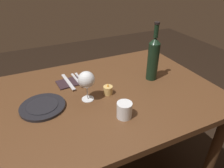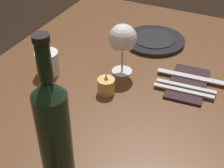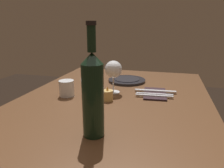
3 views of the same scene
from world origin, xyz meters
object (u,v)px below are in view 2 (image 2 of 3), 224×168
(wine_bottle, at_px, (54,131))
(dinner_plate, at_px, (154,40))
(water_tumbler, at_px, (48,64))
(fork_inner, at_px, (186,86))
(folded_napkin, at_px, (188,84))
(wine_glass_left, at_px, (123,39))
(fork_outer, at_px, (184,91))
(votive_candle, at_px, (106,86))
(table_knife, at_px, (191,77))

(wine_bottle, height_order, dinner_plate, wine_bottle)
(water_tumbler, xyz_separation_m, fork_inner, (0.11, -0.42, -0.02))
(wine_bottle, distance_m, folded_napkin, 0.51)
(wine_glass_left, relative_size, fork_inner, 0.92)
(fork_outer, bearing_deg, water_tumbler, 101.29)
(folded_napkin, bearing_deg, wine_bottle, 160.74)
(votive_candle, bearing_deg, wine_glass_left, 1.49)
(folded_napkin, bearing_deg, fork_outer, 180.00)
(water_tumbler, distance_m, fork_inner, 0.43)
(water_tumbler, relative_size, fork_inner, 0.43)
(dinner_plate, xyz_separation_m, table_knife, (-0.18, -0.18, 0.00))
(votive_candle, height_order, fork_inner, votive_candle)
(wine_glass_left, distance_m, fork_inner, 0.24)
(wine_bottle, bearing_deg, dinner_plate, 1.91)
(votive_candle, bearing_deg, folded_napkin, -55.39)
(table_knife, bearing_deg, water_tumbler, 111.31)
(wine_glass_left, bearing_deg, folded_napkin, -83.79)
(wine_bottle, xyz_separation_m, fork_outer, (0.41, -0.16, -0.13))
(wine_bottle, xyz_separation_m, water_tumbler, (0.33, 0.26, -0.11))
(folded_napkin, bearing_deg, wine_glass_left, 96.21)
(dinner_plate, distance_m, folded_napkin, 0.28)
(fork_outer, bearing_deg, table_knife, -0.00)
(votive_candle, height_order, folded_napkin, votive_candle)
(wine_glass_left, bearing_deg, water_tumbler, 117.97)
(folded_napkin, bearing_deg, dinner_plate, 41.45)
(wine_bottle, relative_size, water_tumbler, 4.52)
(votive_candle, bearing_deg, wine_bottle, -171.82)
(votive_candle, xyz_separation_m, table_knife, (0.17, -0.21, -0.01))
(dinner_plate, xyz_separation_m, folded_napkin, (-0.21, -0.18, -0.00))
(wine_glass_left, height_order, water_tumbler, wine_glass_left)
(table_knife, bearing_deg, wine_glass_left, 104.08)
(water_tumbler, xyz_separation_m, folded_napkin, (0.13, -0.42, -0.03))
(dinner_plate, bearing_deg, wine_bottle, -178.09)
(folded_napkin, distance_m, table_knife, 0.03)
(votive_candle, xyz_separation_m, fork_inner, (0.12, -0.21, -0.01))
(wine_glass_left, xyz_separation_m, water_tumbler, (-0.11, 0.21, -0.08))
(water_tumbler, distance_m, fork_outer, 0.43)
(wine_glass_left, distance_m, folded_napkin, 0.24)
(wine_bottle, bearing_deg, votive_candle, 8.18)
(votive_candle, xyz_separation_m, folded_napkin, (0.14, -0.21, -0.02))
(wine_glass_left, distance_m, fork_outer, 0.24)
(wine_glass_left, height_order, dinner_plate, wine_glass_left)
(dinner_plate, relative_size, table_knife, 1.08)
(dinner_plate, relative_size, fork_inner, 1.26)
(wine_glass_left, bearing_deg, votive_candle, -178.51)
(dinner_plate, bearing_deg, votive_candle, 176.17)
(wine_bottle, relative_size, fork_outer, 1.96)
(table_knife, bearing_deg, fork_outer, 180.00)
(water_tumbler, height_order, fork_inner, water_tumbler)
(table_knife, bearing_deg, folded_napkin, 180.00)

